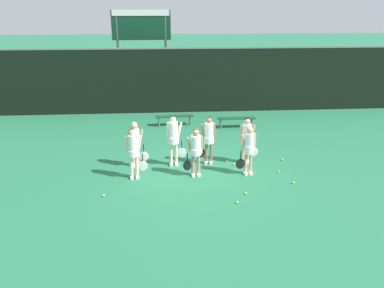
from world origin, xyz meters
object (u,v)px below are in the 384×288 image
at_px(player_1, 195,148).
at_px(tennis_ball_9, 167,168).
at_px(player_3, 135,141).
at_px(tennis_ball_3, 278,171).
at_px(bench_courtside, 236,119).
at_px(tennis_ball_6, 282,160).
at_px(player_4, 174,137).
at_px(player_5, 209,137).
at_px(tennis_ball_8, 234,164).
at_px(tennis_ball_1, 104,195).
at_px(tennis_ball_2, 147,157).
at_px(tennis_ball_5, 227,161).
at_px(tennis_ball_4, 293,183).
at_px(player_6, 247,137).
at_px(scoreboard, 142,34).
at_px(player_2, 249,146).
at_px(tennis_ball_0, 237,202).
at_px(tennis_ball_7, 113,161).
at_px(tennis_ball_10, 246,193).
at_px(bench_far, 175,117).
at_px(player_0, 133,150).

xyz_separation_m(player_1, tennis_ball_9, (-0.92, 0.59, -0.93)).
distance_m(player_3, tennis_ball_3, 4.97).
distance_m(bench_courtside, tennis_ball_6, 4.18).
distance_m(player_4, player_5, 1.22).
bearing_deg(tennis_ball_8, tennis_ball_1, -154.64).
xyz_separation_m(tennis_ball_2, tennis_ball_9, (0.75, -1.11, -0.00)).
bearing_deg(tennis_ball_8, tennis_ball_2, 162.92).
distance_m(tennis_ball_3, tennis_ball_8, 1.55).
height_order(tennis_ball_3, tennis_ball_5, same).
distance_m(player_1, player_3, 2.19).
relative_size(bench_courtside, tennis_ball_4, 24.66).
distance_m(player_6, tennis_ball_1, 5.27).
bearing_deg(player_6, scoreboard, 111.54).
height_order(player_2, tennis_ball_0, player_2).
distance_m(player_3, tennis_ball_2, 1.25).
xyz_separation_m(player_3, tennis_ball_7, (-0.87, 0.48, -0.92)).
xyz_separation_m(player_1, tennis_ball_4, (3.03, -0.86, -0.93)).
xyz_separation_m(bench_courtside, player_5, (-1.77, -4.13, 0.60)).
distance_m(tennis_ball_2, tennis_ball_7, 1.23).
xyz_separation_m(player_2, tennis_ball_10, (-0.36, -1.45, -0.94)).
bearing_deg(tennis_ball_10, tennis_ball_9, 138.44).
bearing_deg(tennis_ball_2, tennis_ball_7, -165.83).
bearing_deg(player_1, tennis_ball_5, 32.37).
relative_size(tennis_ball_4, tennis_ball_7, 1.06).
distance_m(bench_far, tennis_ball_6, 5.97).
xyz_separation_m(player_0, tennis_ball_6, (5.23, 1.09, -0.95)).
bearing_deg(tennis_ball_7, scoreboard, 83.86).
xyz_separation_m(player_1, tennis_ball_0, (1.02, -1.97, -0.93)).
bearing_deg(bench_far, player_3, -111.75).
xyz_separation_m(tennis_ball_0, tennis_ball_2, (-2.69, 3.66, 0.00)).
bearing_deg(tennis_ball_0, player_4, 120.49).
height_order(player_2, player_5, player_5).
bearing_deg(player_0, bench_courtside, 44.65).
height_order(player_4, tennis_ball_2, player_4).
relative_size(player_3, tennis_ball_0, 24.37).
xyz_separation_m(player_0, tennis_ball_5, (3.21, 1.09, -0.95)).
bearing_deg(bench_courtside, tennis_ball_8, -101.06).
xyz_separation_m(tennis_ball_8, tennis_ball_9, (-2.35, -0.16, -0.00)).
bearing_deg(tennis_ball_1, player_6, 25.34).
bearing_deg(player_3, player_6, 0.85).
xyz_separation_m(scoreboard, tennis_ball_1, (-0.76, -10.18, -3.88)).
bearing_deg(tennis_ball_7, tennis_ball_2, 14.17).
distance_m(bench_far, player_3, 5.00).
relative_size(bench_far, player_6, 1.09).
distance_m(player_5, tennis_ball_2, 2.52).
height_order(player_0, tennis_ball_2, player_0).
distance_m(player_0, tennis_ball_3, 4.89).
distance_m(bench_courtside, player_5, 4.53).
height_order(player_0, player_3, player_0).
bearing_deg(player_2, player_5, 133.20).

